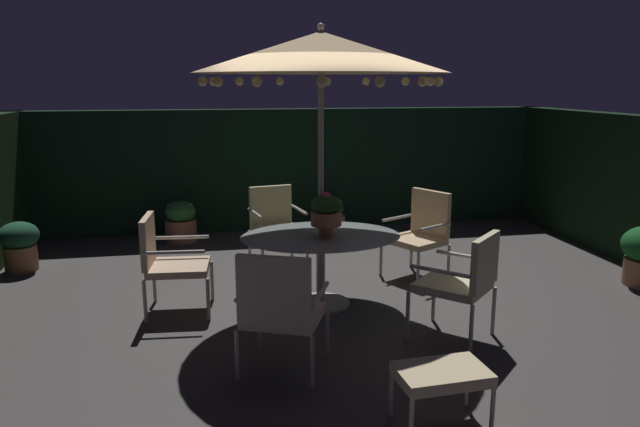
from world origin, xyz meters
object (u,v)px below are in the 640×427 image
(patio_umbrella, at_px, (321,53))
(patio_chair_southeast, at_px, (422,229))
(patio_chair_northeast, at_px, (280,306))
(patio_dining_table, at_px, (321,248))
(patio_chair_south, at_px, (275,221))
(centerpiece_planter, at_px, (326,211))
(potted_plant_back_center, at_px, (19,244))
(patio_chair_north, at_px, (167,258))
(ottoman_footrest, at_px, (442,376))
(potted_plant_front_corner, at_px, (331,218))
(potted_plant_back_left, at_px, (181,221))
(patio_chair_east, at_px, (464,278))

(patio_umbrella, relative_size, patio_chair_southeast, 2.77)
(patio_umbrella, height_order, patio_chair_northeast, patio_umbrella)
(patio_dining_table, height_order, patio_chair_south, patio_chair_south)
(centerpiece_planter, xyz_separation_m, potted_plant_back_center, (-3.40, 1.96, -0.68))
(patio_chair_north, bearing_deg, ottoman_footrest, -52.54)
(potted_plant_front_corner, xyz_separation_m, potted_plant_back_left, (-2.19, 0.06, 0.03))
(patio_dining_table, distance_m, ottoman_footrest, 2.37)
(patio_dining_table, height_order, ottoman_footrest, patio_dining_table)
(potted_plant_back_center, bearing_deg, potted_plant_front_corner, 13.09)
(patio_chair_northeast, bearing_deg, ottoman_footrest, -43.91)
(potted_plant_front_corner, height_order, potted_plant_back_center, potted_plant_back_center)
(patio_chair_south, relative_size, potted_plant_back_left, 1.65)
(patio_chair_southeast, distance_m, patio_chair_south, 1.81)
(patio_dining_table, distance_m, patio_umbrella, 1.91)
(ottoman_footrest, bearing_deg, patio_chair_southeast, 72.12)
(patio_dining_table, xyz_separation_m, patio_umbrella, (0.00, -0.00, 1.91))
(patio_chair_southeast, height_order, potted_plant_back_left, patio_chair_southeast)
(centerpiece_planter, relative_size, potted_plant_back_center, 0.76)
(centerpiece_planter, bearing_deg, patio_chair_northeast, -116.02)
(patio_chair_northeast, distance_m, ottoman_footrest, 1.35)
(patio_dining_table, xyz_separation_m, patio_chair_northeast, (-0.60, -1.41, -0.05))
(centerpiece_planter, relative_size, potted_plant_front_corner, 0.84)
(patio_dining_table, height_order, centerpiece_planter, centerpiece_planter)
(potted_plant_back_center, bearing_deg, patio_chair_east, -33.51)
(centerpiece_planter, bearing_deg, ottoman_footrest, -81.49)
(patio_dining_table, xyz_separation_m, ottoman_footrest, (0.36, -2.33, -0.26))
(patio_umbrella, relative_size, centerpiece_planter, 6.11)
(patio_chair_southeast, height_order, potted_plant_back_center, patio_chair_southeast)
(patio_chair_north, distance_m, patio_chair_east, 2.85)
(patio_chair_east, height_order, patio_chair_south, patio_chair_east)
(patio_chair_southeast, bearing_deg, centerpiece_planter, -147.42)
(patio_dining_table, relative_size, patio_chair_east, 1.65)
(patio_chair_north, distance_m, patio_chair_south, 1.84)
(potted_plant_back_left, bearing_deg, patio_umbrella, -62.44)
(patio_chair_northeast, relative_size, potted_plant_back_center, 1.68)
(patio_chair_north, xyz_separation_m, patio_chair_east, (2.58, -1.21, 0.02))
(patio_chair_east, xyz_separation_m, potted_plant_back_left, (-2.55, 3.94, -0.28))
(patio_chair_northeast, bearing_deg, patio_chair_north, 121.06)
(centerpiece_planter, height_order, ottoman_footrest, centerpiece_planter)
(patio_chair_south, relative_size, potted_plant_front_corner, 1.79)
(patio_chair_east, distance_m, ottoman_footrest, 1.44)
(patio_chair_northeast, height_order, potted_plant_back_left, patio_chair_northeast)
(patio_chair_north, bearing_deg, centerpiece_planter, -9.03)
(patio_chair_north, bearing_deg, potted_plant_front_corner, 50.17)
(patio_chair_north, bearing_deg, patio_chair_northeast, -58.94)
(patio_chair_south, bearing_deg, ottoman_footrest, -80.34)
(potted_plant_front_corner, distance_m, potted_plant_back_left, 2.19)
(patio_chair_north, distance_m, potted_plant_back_center, 2.53)
(patio_dining_table, height_order, potted_plant_front_corner, patio_dining_table)
(patio_chair_north, xyz_separation_m, potted_plant_back_left, (0.03, 2.73, -0.26))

